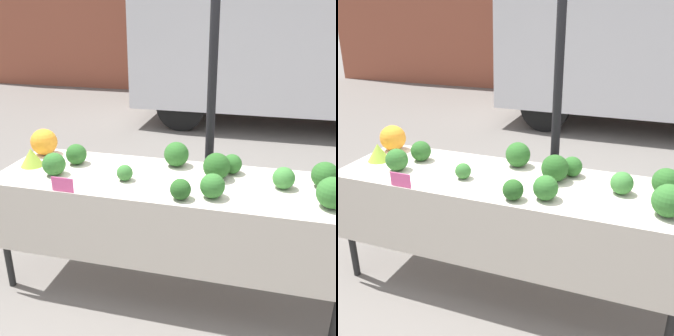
# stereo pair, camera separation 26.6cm
# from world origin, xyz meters

# --- Properties ---
(ground_plane) EXTENTS (40.00, 40.00, 0.00)m
(ground_plane) POSITION_xyz_m (0.00, 0.00, 0.00)
(ground_plane) COLOR slate
(tent_pole) EXTENTS (0.07, 0.07, 2.42)m
(tent_pole) POSITION_xyz_m (0.19, 0.61, 1.21)
(tent_pole) COLOR black
(tent_pole) RESTS_ON ground_plane
(parked_truck) EXTENTS (5.15, 2.13, 2.51)m
(parked_truck) POSITION_xyz_m (0.73, 4.95, 1.36)
(parked_truck) COLOR silver
(parked_truck) RESTS_ON ground_plane
(market_table) EXTENTS (2.40, 0.75, 0.87)m
(market_table) POSITION_xyz_m (0.00, -0.07, 0.76)
(market_table) COLOR beige
(market_table) RESTS_ON ground_plane
(orange_cauliflower) EXTENTS (0.21, 0.21, 0.21)m
(orange_cauliflower) POSITION_xyz_m (-1.07, 0.24, 0.97)
(orange_cauliflower) COLOR orange
(orange_cauliflower) RESTS_ON market_table
(romanesco_head) EXTENTS (0.17, 0.17, 0.13)m
(romanesco_head) POSITION_xyz_m (-1.04, -0.01, 0.94)
(romanesco_head) COLOR #93B238
(romanesco_head) RESTS_ON market_table
(broccoli_head_0) EXTENTS (0.16, 0.16, 0.16)m
(broccoli_head_0) POSITION_xyz_m (-0.79, -0.13, 0.95)
(broccoli_head_0) COLOR #2D6628
(broccoli_head_0) RESTS_ON market_table
(broccoli_head_1) EXTENTS (0.11, 0.11, 0.11)m
(broccoli_head_1) POSITION_xyz_m (-0.28, -0.10, 0.93)
(broccoli_head_1) COLOR #336B2D
(broccoli_head_1) RESTS_ON market_table
(broccoli_head_2) EXTENTS (0.17, 0.17, 0.17)m
(broccoli_head_2) POSITION_xyz_m (1.02, 0.12, 0.96)
(broccoli_head_2) COLOR #285B23
(broccoli_head_2) RESTS_ON market_table
(broccoli_head_3) EXTENTS (0.14, 0.14, 0.14)m
(broccoli_head_3) POSITION_xyz_m (0.41, 0.21, 0.94)
(broccoli_head_3) COLOR #285B23
(broccoli_head_3) RESTS_ON market_table
(broccoli_head_4) EXTENTS (0.14, 0.14, 0.14)m
(broccoli_head_4) POSITION_xyz_m (0.76, 0.04, 0.94)
(broccoli_head_4) COLOR #387533
(broccoli_head_4) RESTS_ON market_table
(broccoli_head_5) EXTENTS (0.18, 0.18, 0.18)m
(broccoli_head_5) POSITION_xyz_m (0.00, 0.25, 0.96)
(broccoli_head_5) COLOR #285B23
(broccoli_head_5) RESTS_ON market_table
(broccoli_head_6) EXTENTS (0.15, 0.15, 0.15)m
(broccoli_head_6) POSITION_xyz_m (0.33, -0.21, 0.95)
(broccoli_head_6) COLOR #2D6628
(broccoli_head_6) RESTS_ON market_table
(broccoli_head_7) EXTENTS (0.15, 0.15, 0.15)m
(broccoli_head_7) POSITION_xyz_m (-0.73, 0.10, 0.95)
(broccoli_head_7) COLOR #285B23
(broccoli_head_7) RESTS_ON market_table
(broccoli_head_8) EXTENTS (0.19, 0.19, 0.19)m
(broccoli_head_8) POSITION_xyz_m (1.03, -0.17, 0.96)
(broccoli_head_8) COLOR #2D6628
(broccoli_head_8) RESTS_ON market_table
(broccoli_head_9) EXTENTS (0.18, 0.18, 0.18)m
(broccoli_head_9) POSITION_xyz_m (0.32, 0.08, 0.96)
(broccoli_head_9) COLOR #23511E
(broccoli_head_9) RESTS_ON market_table
(broccoli_head_10) EXTENTS (0.13, 0.13, 0.13)m
(broccoli_head_10) POSITION_xyz_m (0.15, -0.28, 0.94)
(broccoli_head_10) COLOR #23511E
(broccoli_head_10) RESTS_ON market_table
(price_sign) EXTENTS (0.15, 0.01, 0.10)m
(price_sign) POSITION_xyz_m (-0.60, -0.36, 0.92)
(price_sign) COLOR #F45B9E
(price_sign) RESTS_ON market_table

